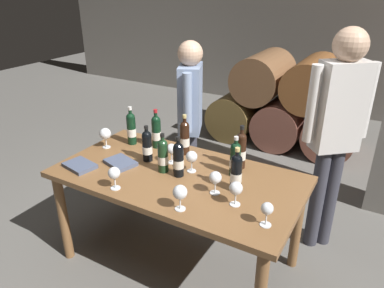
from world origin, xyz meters
TOP-DOWN VIEW (x-y plane):
  - ground_plane at (0.00, 0.00)m, footprint 14.00×14.00m
  - cellar_back_wall at (0.00, 4.20)m, footprint 10.00×0.24m
  - barrel_stack at (0.00, 2.60)m, footprint 1.86×0.90m
  - dining_table at (0.00, 0.00)m, footprint 1.70×0.90m
  - wine_bottle_0 at (0.34, 0.19)m, footprint 0.07×0.07m
  - wine_bottle_1 at (-0.38, 0.30)m, footprint 0.07×0.07m
  - wine_bottle_2 at (-0.11, -0.01)m, footprint 0.07×0.07m
  - wine_bottle_3 at (0.43, 0.01)m, footprint 0.07×0.07m
  - wine_bottle_4 at (-0.30, 0.07)m, footprint 0.07×0.07m
  - wine_bottle_5 at (-0.12, 0.31)m, footprint 0.07×0.07m
  - wine_bottle_6 at (-0.59, 0.25)m, footprint 0.07×0.07m
  - wine_bottle_7 at (0.01, -0.01)m, footprint 0.07×0.07m
  - wine_bottle_8 at (0.33, 0.31)m, footprint 0.07×0.07m
  - wine_glass_0 at (-0.13, 0.13)m, footprint 0.08×0.08m
  - wine_glass_1 at (0.23, -0.34)m, footprint 0.09×0.09m
  - wine_glass_2 at (0.72, -0.24)m, footprint 0.07×0.07m
  - wine_glass_3 at (-0.72, 0.09)m, footprint 0.09×0.09m
  - wine_glass_4 at (0.49, -0.14)m, footprint 0.08×0.08m
  - wine_glass_5 at (-0.25, -0.36)m, footprint 0.08×0.08m
  - wine_glass_6 at (0.33, -0.09)m, footprint 0.08×0.08m
  - wine_glass_7 at (0.06, 0.08)m, footprint 0.08×0.08m
  - tasting_notebook at (-0.44, -0.08)m, footprint 0.26×0.22m
  - leather_ledger at (-0.66, -0.26)m, footprint 0.25×0.20m
  - sommelier_presenting at (0.87, 0.75)m, footprint 0.39×0.35m
  - taster_seated_left at (-0.32, 0.72)m, footprint 0.29×0.46m

SIDE VIEW (x-z plane):
  - ground_plane at x=0.00m, z-range 0.00..0.00m
  - barrel_stack at x=0.00m, z-range -0.05..1.09m
  - dining_table at x=0.00m, z-range 0.29..1.05m
  - tasting_notebook at x=-0.44m, z-range 0.76..0.79m
  - leather_ledger at x=-0.66m, z-range 0.76..0.79m
  - wine_glass_2 at x=0.72m, z-range 0.79..0.93m
  - wine_glass_0 at x=-0.13m, z-range 0.79..0.94m
  - wine_glass_5 at x=-0.25m, z-range 0.79..0.94m
  - wine_glass_6 at x=0.33m, z-range 0.79..0.94m
  - wine_glass_4 at x=0.49m, z-range 0.79..0.95m
  - wine_glass_7 at x=0.06m, z-range 0.79..0.95m
  - wine_glass_1 at x=0.23m, z-range 0.79..0.95m
  - wine_glass_3 at x=-0.72m, z-range 0.79..0.96m
  - wine_bottle_4 at x=-0.30m, z-range 0.74..1.02m
  - wine_bottle_2 at x=-0.11m, z-range 0.74..1.03m
  - wine_bottle_0 at x=0.34m, z-range 0.74..1.03m
  - wine_bottle_7 at x=0.01m, z-range 0.74..1.03m
  - wine_bottle_3 at x=0.43m, z-range 0.74..1.04m
  - wine_bottle_6 at x=-0.59m, z-range 0.74..1.05m
  - wine_bottle_5 at x=-0.12m, z-range 0.74..1.05m
  - wine_bottle_1 at x=-0.38m, z-range 0.74..1.05m
  - wine_bottle_8 at x=0.33m, z-range 0.74..1.06m
  - taster_seated_left at x=-0.32m, z-range 0.15..1.69m
  - sommelier_presenting at x=0.87m, z-range 0.19..1.90m
  - cellar_back_wall at x=0.00m, z-range 0.00..2.80m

